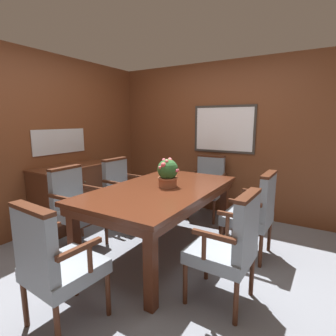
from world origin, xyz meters
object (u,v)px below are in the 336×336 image
Objects in this scene: chair_head_near at (55,261)px; sideboard_cabinet at (74,195)px; chair_left_far at (122,189)px; potted_plant at (168,173)px; dining_table at (161,195)px; chair_right_far at (254,211)px; chair_head_far at (208,184)px; chair_left_near at (75,204)px; chair_right_near at (230,244)px.

chair_head_near reaches higher than sideboard_cabinet.
potted_plant is at bearing -107.37° from chair_left_far.
chair_right_far is (0.94, 0.46, -0.15)m from dining_table.
chair_head_far is at bearing 91.87° from potted_plant.
chair_right_far is (0.97, 1.83, 0.00)m from chair_head_near.
chair_left_near is 1.21m from potted_plant.
dining_table is 1.07m from chair_left_near.
chair_right_near is at bearing -11.17° from sideboard_cabinet.
dining_table is 1.38m from chair_head_far.
chair_left_far is (-0.96, -0.95, 0.00)m from chair_head_far.
chair_left_far is at bearing -3.05° from chair_left_near.
chair_left_near is 1.00× the size of chair_right_near.
chair_left_far is 1.90m from chair_right_far.
chair_right_near is 1.00× the size of chair_right_far.
chair_left_near is 2.04m from chair_head_far.
sideboard_cabinet is at bearing -178.86° from potted_plant.
dining_table is at bearing -93.11° from chair_head_far.
potted_plant is at bearing 53.97° from dining_table.
chair_right_far is at bearing -66.98° from chair_left_near.
chair_right_near is 2.11m from chair_left_far.
chair_right_far is at bearing -176.88° from chair_right_near.
dining_table is 1.99× the size of chair_right_near.
chair_right_far is 2.94× the size of potted_plant.
dining_table is 1.99× the size of chair_left_near.
potted_plant reaches higher than chair_left_far.
sideboard_cabinet is at bearing -99.14° from chair_right_near.
chair_right_near is at bearing -92.75° from chair_left_near.
chair_left_near is 2.11m from chair_right_far.
chair_left_far is (-1.91, 0.88, 0.00)m from chair_right_near.
dining_table is 1.08m from chair_right_near.
chair_head_near is 2.07m from sideboard_cabinet.
dining_table is at bearing -126.03° from potted_plant.
chair_right_far is 1.06m from potted_plant.
chair_right_near is (0.96, -0.46, -0.15)m from dining_table.
chair_left_near is 0.84× the size of sideboard_cabinet.
chair_left_near is 1.94m from chair_right_near.
dining_table is 1.99× the size of chair_head_far.
chair_right_near is 0.92m from chair_right_far.
chair_right_far is (-0.02, 0.92, 0.00)m from chair_right_near.
chair_head_far is 1.00× the size of chair_left_far.
potted_plant is at bearing -66.28° from chair_left_near.
chair_head_near is at bearing -42.93° from sideboard_cabinet.
dining_table is at bearing -113.60° from chair_right_near.
chair_right_near is at bearing 2.54° from chair_right_far.
chair_head_near is 1.50m from potted_plant.
dining_table is 1.05m from chair_left_far.
chair_left_near is at bearing -64.08° from chair_right_far.
chair_head_near is at bearing -150.64° from chair_left_far.
sideboard_cabinet is (-1.59, -0.03, -0.50)m from potted_plant.
chair_left_near is at bearing -121.68° from chair_head_far.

